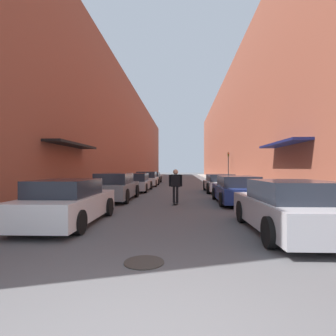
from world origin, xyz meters
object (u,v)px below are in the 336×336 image
object	(u,v)px
parked_car_right_0	(290,208)
parked_car_right_1	(237,190)
parked_car_left_0	(68,202)
parked_car_left_2	(136,183)
parked_car_right_2	(220,183)
traffic_light	(228,164)
manhole_cover	(144,262)
parked_car_left_4	(152,178)
parked_car_left_3	(147,179)
parked_car_left_1	(115,187)
skateboarder	(176,183)

from	to	relation	value
parked_car_right_0	parked_car_right_1	distance (m)	5.75
parked_car_left_0	parked_car_left_2	distance (m)	11.13
parked_car_left_0	parked_car_right_0	world-z (taller)	parked_car_right_0
parked_car_left_0	parked_car_right_2	distance (m)	12.20
parked_car_right_1	parked_car_left_0	bearing A→B (deg)	-140.45
parked_car_left_2	traffic_light	distance (m)	13.68
parked_car_left_0	manhole_cover	distance (m)	4.13
parked_car_left_4	traffic_light	xyz separation A→B (m)	(8.48, 0.02, 1.58)
parked_car_left_3	parked_car_right_2	size ratio (longest dim) A/B	0.94
parked_car_left_1	traffic_light	xyz separation A→B (m)	(8.52, 16.08, 1.50)
parked_car_left_1	parked_car_right_1	world-z (taller)	parked_car_left_1
parked_car_left_2	parked_car_right_0	world-z (taller)	parked_car_right_0
parked_car_left_2	parked_car_right_2	bearing A→B (deg)	-4.57
parked_car_left_0	parked_car_right_1	distance (m)	7.71
parked_car_left_2	parked_car_left_3	distance (m)	5.50
parked_car_right_1	parked_car_left_4	bearing A→B (deg)	109.51
parked_car_left_2	traffic_light	world-z (taller)	traffic_light
parked_car_left_2	parked_car_right_0	size ratio (longest dim) A/B	1.08
parked_car_left_2	manhole_cover	size ratio (longest dim) A/B	6.51
parked_car_right_0	parked_car_right_2	distance (m)	11.50
parked_car_left_1	parked_car_left_3	xyz separation A→B (m)	(0.13, 10.92, -0.04)
parked_car_right_0	skateboarder	world-z (taller)	skateboarder
parked_car_left_2	manhole_cover	xyz separation A→B (m)	(2.69, -14.18, -0.61)
parked_car_left_4	manhole_cover	xyz separation A→B (m)	(2.74, -24.82, -0.58)
parked_car_left_3	parked_car_right_1	distance (m)	13.12
parked_car_left_2	skateboarder	bearing A→B (deg)	-65.95
skateboarder	parked_car_left_0	bearing A→B (deg)	-125.26
traffic_light	parked_car_left_2	bearing A→B (deg)	-128.31
parked_car_right_2	skateboarder	bearing A→B (deg)	-114.38
parked_car_left_4	parked_car_right_0	distance (m)	23.43
skateboarder	parked_car_right_2	bearing A→B (deg)	65.62
parked_car_right_0	manhole_cover	world-z (taller)	parked_car_right_0
parked_car_left_0	traffic_light	bearing A→B (deg)	68.81
parked_car_left_4	parked_car_right_0	world-z (taller)	parked_car_right_0
parked_car_left_1	parked_car_left_2	bearing A→B (deg)	89.03
manhole_cover	parked_car_left_0	bearing A→B (deg)	131.69
parked_car_left_3	parked_car_right_1	world-z (taller)	parked_car_left_3
parked_car_right_0	traffic_light	distance (m)	22.82
manhole_cover	parked_car_right_2	bearing A→B (deg)	76.79
parked_car_right_2	skateboarder	world-z (taller)	skateboarder
parked_car_left_1	parked_car_left_4	world-z (taller)	parked_car_left_1
parked_car_right_0	parked_car_right_2	bearing A→B (deg)	90.71
parked_car_left_0	parked_car_left_2	world-z (taller)	parked_car_left_0
parked_car_left_3	traffic_light	world-z (taller)	traffic_light
parked_car_right_0	traffic_light	bearing A→B (deg)	84.01
parked_car_right_1	parked_car_right_2	size ratio (longest dim) A/B	0.98
parked_car_left_4	parked_car_left_0	bearing A→B (deg)	-89.92
parked_car_left_0	skateboarder	world-z (taller)	skateboarder
manhole_cover	parked_car_left_4	bearing A→B (deg)	96.31
parked_car_left_1	skateboarder	size ratio (longest dim) A/B	2.80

